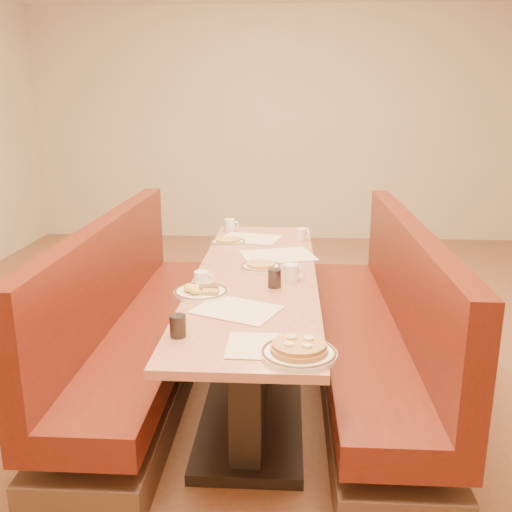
# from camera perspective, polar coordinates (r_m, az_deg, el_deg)

# --- Properties ---
(ground) EXTENTS (8.00, 8.00, 0.00)m
(ground) POSITION_cam_1_polar(r_m,az_deg,el_deg) (3.62, -0.02, -13.16)
(ground) COLOR #9E6647
(ground) RESTS_ON ground
(room_envelope) EXTENTS (6.04, 8.04, 2.82)m
(room_envelope) POSITION_cam_1_polar(r_m,az_deg,el_deg) (3.18, -0.03, 18.97)
(room_envelope) COLOR beige
(room_envelope) RESTS_ON ground
(diner_table) EXTENTS (0.70, 2.50, 0.75)m
(diner_table) POSITION_cam_1_polar(r_m,az_deg,el_deg) (3.46, -0.02, -7.72)
(diner_table) COLOR black
(diner_table) RESTS_ON ground
(booth_left) EXTENTS (0.55, 2.50, 1.05)m
(booth_left) POSITION_cam_1_polar(r_m,az_deg,el_deg) (3.58, -11.91, -7.48)
(booth_left) COLOR #4C3326
(booth_left) RESTS_ON ground
(booth_right) EXTENTS (0.55, 2.50, 1.05)m
(booth_right) POSITION_cam_1_polar(r_m,az_deg,el_deg) (3.50, 12.14, -8.02)
(booth_right) COLOR #4C3326
(booth_right) RESTS_ON ground
(placemat_near_left) EXTENTS (0.47, 0.42, 0.00)m
(placemat_near_left) POSITION_cam_1_polar(r_m,az_deg,el_deg) (2.77, -1.92, -5.37)
(placemat_near_left) COLOR beige
(placemat_near_left) RESTS_ON diner_table
(placemat_near_right) EXTENTS (0.35, 0.27, 0.00)m
(placemat_near_right) POSITION_cam_1_polar(r_m,az_deg,el_deg) (2.38, 1.32, -8.99)
(placemat_near_right) COLOR beige
(placemat_near_right) RESTS_ON diner_table
(placemat_far_left) EXTENTS (0.47, 0.39, 0.00)m
(placemat_far_left) POSITION_cam_1_polar(r_m,az_deg,el_deg) (4.14, -0.55, 1.77)
(placemat_far_left) COLOR beige
(placemat_far_left) RESTS_ON diner_table
(placemat_far_right) EXTENTS (0.53, 0.46, 0.00)m
(placemat_far_right) POSITION_cam_1_polar(r_m,az_deg,el_deg) (3.70, 2.19, 0.07)
(placemat_far_right) COLOR beige
(placemat_far_right) RESTS_ON diner_table
(pancake_plate) EXTENTS (0.31, 0.31, 0.07)m
(pancake_plate) POSITION_cam_1_polar(r_m,az_deg,el_deg) (2.30, 4.31, -9.42)
(pancake_plate) COLOR white
(pancake_plate) RESTS_ON diner_table
(eggs_plate) EXTENTS (0.28, 0.28, 0.06)m
(eggs_plate) POSITION_cam_1_polar(r_m,az_deg,el_deg) (2.99, -5.60, -3.53)
(eggs_plate) COLOR white
(eggs_plate) RESTS_ON diner_table
(extra_plate_mid) EXTENTS (0.24, 0.24, 0.05)m
(extra_plate_mid) POSITION_cam_1_polar(r_m,az_deg,el_deg) (3.42, 0.47, -1.02)
(extra_plate_mid) COLOR white
(extra_plate_mid) RESTS_ON diner_table
(extra_plate_far) EXTENTS (0.25, 0.25, 0.05)m
(extra_plate_far) POSITION_cam_1_polar(r_m,az_deg,el_deg) (4.01, -2.84, 1.46)
(extra_plate_far) COLOR white
(extra_plate_far) RESTS_ON diner_table
(coffee_mug_a) EXTENTS (0.12, 0.09, 0.09)m
(coffee_mug_a) POSITION_cam_1_polar(r_m,az_deg,el_deg) (3.20, 3.61, -1.63)
(coffee_mug_a) COLOR white
(coffee_mug_a) RESTS_ON diner_table
(coffee_mug_b) EXTENTS (0.11, 0.08, 0.08)m
(coffee_mug_b) POSITION_cam_1_polar(r_m,az_deg,el_deg) (3.11, -5.40, -2.28)
(coffee_mug_b) COLOR white
(coffee_mug_b) RESTS_ON diner_table
(coffee_mug_c) EXTENTS (0.11, 0.08, 0.08)m
(coffee_mug_c) POSITION_cam_1_polar(r_m,az_deg,el_deg) (4.13, 4.59, 2.22)
(coffee_mug_c) COLOR white
(coffee_mug_c) RESTS_ON diner_table
(coffee_mug_d) EXTENTS (0.12, 0.08, 0.09)m
(coffee_mug_d) POSITION_cam_1_polar(r_m,az_deg,el_deg) (4.40, -2.63, 3.14)
(coffee_mug_d) COLOR white
(coffee_mug_d) RESTS_ON diner_table
(soda_tumbler_near) EXTENTS (0.07, 0.07, 0.10)m
(soda_tumbler_near) POSITION_cam_1_polar(r_m,az_deg,el_deg) (2.48, -7.82, -6.95)
(soda_tumbler_near) COLOR black
(soda_tumbler_near) RESTS_ON diner_table
(soda_tumbler_mid) EXTENTS (0.07, 0.07, 0.10)m
(soda_tumbler_mid) POSITION_cam_1_polar(r_m,az_deg,el_deg) (3.08, 1.86, -2.24)
(soda_tumbler_mid) COLOR black
(soda_tumbler_mid) RESTS_ON diner_table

